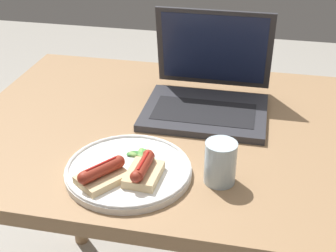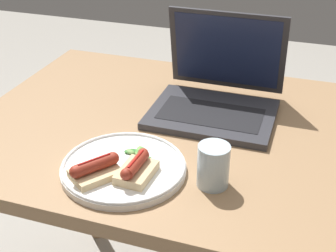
# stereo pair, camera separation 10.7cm
# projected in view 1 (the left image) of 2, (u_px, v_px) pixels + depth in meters

# --- Properties ---
(desk) EXTENTS (1.04, 0.80, 0.78)m
(desk) POSITION_uv_depth(u_px,v_px,m) (169.00, 158.00, 1.25)
(desk) COLOR #93704C
(desk) RESTS_ON ground_plane
(laptop) EXTENTS (0.32, 0.30, 0.25)m
(laptop) POSITION_uv_depth(u_px,v_px,m) (208.00, 93.00, 1.25)
(laptop) COLOR #2D2D33
(laptop) RESTS_ON desk
(plate) EXTENTS (0.27, 0.27, 0.02)m
(plate) POSITION_uv_depth(u_px,v_px,m) (128.00, 170.00, 1.00)
(plate) COLOR white
(plate) RESTS_ON desk
(sausage_toast_left) EXTENTS (0.07, 0.10, 0.05)m
(sausage_toast_left) POSITION_uv_depth(u_px,v_px,m) (142.00, 171.00, 0.96)
(sausage_toast_left) COLOR #D6B784
(sausage_toast_left) RESTS_ON plate
(sausage_toast_middle) EXTENTS (0.12, 0.12, 0.04)m
(sausage_toast_middle) POSITION_uv_depth(u_px,v_px,m) (102.00, 174.00, 0.95)
(sausage_toast_middle) COLOR #D6B784
(sausage_toast_middle) RESTS_ON plate
(salad_pile) EXTENTS (0.07, 0.08, 0.01)m
(salad_pile) POSITION_uv_depth(u_px,v_px,m) (141.00, 155.00, 1.04)
(salad_pile) COLOR #709E4C
(salad_pile) RESTS_ON plate
(drinking_glass) EXTENTS (0.07, 0.07, 0.09)m
(drinking_glass) POSITION_uv_depth(u_px,v_px,m) (220.00, 163.00, 0.96)
(drinking_glass) COLOR silver
(drinking_glass) RESTS_ON desk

